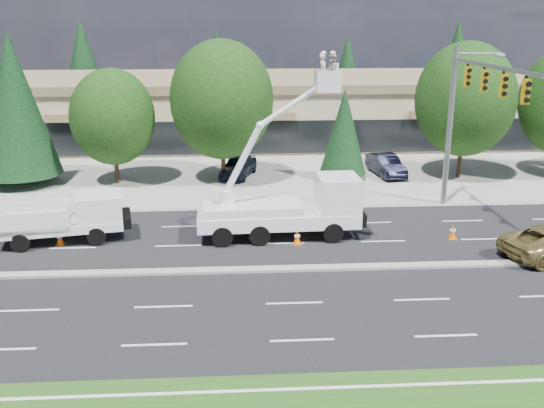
{
  "coord_description": "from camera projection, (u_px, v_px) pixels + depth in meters",
  "views": [
    {
      "loc": [
        -2.13,
        -24.22,
        10.58
      ],
      "look_at": [
        -0.55,
        2.0,
        2.4
      ],
      "focal_mm": 40.0,
      "sensor_mm": 36.0,
      "label": 1
    }
  ],
  "objects": [
    {
      "name": "tree_front_c",
      "position": [
        113.0,
        117.0,
        38.77
      ],
      "size": [
        5.4,
        5.4,
        7.49
      ],
      "color": "#332114",
      "rests_on": "ground"
    },
    {
      "name": "tree_back_a",
      "position": [
        84.0,
        66.0,
        63.69
      ],
      "size": [
        5.28,
        5.28,
        10.41
      ],
      "color": "#332114",
      "rests_on": "ground"
    },
    {
      "name": "tree_back_d",
      "position": [
        456.0,
        65.0,
        66.03
      ],
      "size": [
        5.17,
        5.17,
        10.2
      ],
      "color": "#332114",
      "rests_on": "ground"
    },
    {
      "name": "utility_pickup",
      "position": [
        70.0,
        222.0,
        29.57
      ],
      "size": [
        6.2,
        3.24,
        2.26
      ],
      "rotation": [
        0.0,
        0.0,
        0.19
      ],
      "color": "white",
      "rests_on": "ground"
    },
    {
      "name": "tree_back_b",
      "position": [
        217.0,
        70.0,
        64.65
      ],
      "size": [
        4.77,
        4.77,
        9.4
      ],
      "color": "#332114",
      "rests_on": "ground"
    },
    {
      "name": "parked_car_west",
      "position": [
        238.0,
        166.0,
        41.47
      ],
      "size": [
        2.97,
        4.71,
        1.5
      ],
      "primitive_type": "imported",
      "rotation": [
        0.0,
        0.0,
        -0.3
      ],
      "color": "black",
      "rests_on": "ground"
    },
    {
      "name": "traffic_cone_a",
      "position": [
        60.0,
        238.0,
        29.16
      ],
      "size": [
        0.4,
        0.4,
        0.7
      ],
      "color": "#FE5E08",
      "rests_on": "ground"
    },
    {
      "name": "tree_front_d",
      "position": [
        222.0,
        100.0,
        38.87
      ],
      "size": [
        6.68,
        6.68,
        9.27
      ],
      "color": "#332114",
      "rests_on": "ground"
    },
    {
      "name": "bucket_truck",
      "position": [
        293.0,
        199.0,
        29.85
      ],
      "size": [
        8.06,
        2.87,
        9.03
      ],
      "rotation": [
        0.0,
        0.0,
        0.04
      ],
      "color": "white",
      "rests_on": "ground"
    },
    {
      "name": "ground",
      "position": [
        287.0,
        270.0,
        26.35
      ],
      "size": [
        140.0,
        140.0,
        0.0
      ],
      "primitive_type": "plane",
      "color": "black",
      "rests_on": "ground"
    },
    {
      "name": "tree_front_b",
      "position": [
        15.0,
        104.0,
        38.16
      ],
      "size": [
        4.98,
        4.98,
        9.82
      ],
      "color": "#332114",
      "rests_on": "ground"
    },
    {
      "name": "traffic_cone_c",
      "position": [
        297.0,
        237.0,
        29.26
      ],
      "size": [
        0.4,
        0.4,
        0.7
      ],
      "color": "#FE5E08",
      "rests_on": "ground"
    },
    {
      "name": "tree_front_e",
      "position": [
        344.0,
        131.0,
        39.96
      ],
      "size": [
        3.11,
        3.11,
        6.12
      ],
      "color": "#332114",
      "rests_on": "ground"
    },
    {
      "name": "strip_mall",
      "position": [
        259.0,
        107.0,
        54.08
      ],
      "size": [
        50.4,
        15.4,
        5.5
      ],
      "color": "#C6AF87",
      "rests_on": "ground"
    },
    {
      "name": "parked_car_east",
      "position": [
        386.0,
        165.0,
        41.86
      ],
      "size": [
        2.12,
        4.54,
        1.44
      ],
      "primitive_type": "imported",
      "rotation": [
        0.0,
        0.0,
        0.14
      ],
      "color": "black",
      "rests_on": "ground"
    },
    {
      "name": "tree_front_f",
      "position": [
        465.0,
        99.0,
        39.82
      ],
      "size": [
        6.55,
        6.55,
        9.09
      ],
      "color": "#332114",
      "rests_on": "ground"
    },
    {
      "name": "concrete_apron",
      "position": [
        265.0,
        163.0,
        45.41
      ],
      "size": [
        140.0,
        22.0,
        0.01
      ],
      "primitive_type": "cube",
      "color": "gray",
      "rests_on": "ground"
    },
    {
      "name": "traffic_cone_b",
      "position": [
        252.0,
        232.0,
        29.99
      ],
      "size": [
        0.4,
        0.4,
        0.7
      ],
      "color": "#FE5E08",
      "rests_on": "ground"
    },
    {
      "name": "signal_mast",
      "position": [
        467.0,
        106.0,
        31.85
      ],
      "size": [
        2.76,
        10.16,
        9.0
      ],
      "color": "gray",
      "rests_on": "ground"
    },
    {
      "name": "road_median",
      "position": [
        287.0,
        269.0,
        26.34
      ],
      "size": [
        120.0,
        0.55,
        0.12
      ],
      "primitive_type": "cube",
      "color": "gray",
      "rests_on": "ground"
    },
    {
      "name": "tree_back_c",
      "position": [
        347.0,
        73.0,
        65.58
      ],
      "size": [
        4.39,
        4.39,
        8.64
      ],
      "color": "#332114",
      "rests_on": "ground"
    },
    {
      "name": "traffic_cone_d",
      "position": [
        453.0,
        232.0,
        29.99
      ],
      "size": [
        0.4,
        0.4,
        0.7
      ],
      "color": "#FE5E08",
      "rests_on": "ground"
    }
  ]
}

